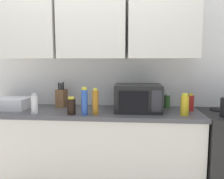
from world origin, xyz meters
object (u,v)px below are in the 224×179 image
object	(u,v)px
knife_block	(62,98)
bottle_blue_cleaner	(84,102)
bottle_yellow_mustard	(185,105)
microwave	(138,98)
dish_rack	(11,103)
bottle_soy_dark	(71,106)
bottle_red_sauce	(191,103)
bottle_white_jar	(34,104)
bottle_green_oil	(167,101)
bottle_amber_vinegar	(95,102)

from	to	relation	value
knife_block	bottle_blue_cleaner	distance (m)	0.52
knife_block	bottle_yellow_mustard	size ratio (longest dim) A/B	1.34
microwave	bottle_blue_cleaner	distance (m)	0.57
dish_rack	bottle_blue_cleaner	xyz separation A→B (m)	(0.87, -0.22, 0.07)
dish_rack	bottle_blue_cleaner	world-z (taller)	bottle_blue_cleaner
bottle_soy_dark	microwave	bearing A→B (deg)	17.59
dish_rack	bottle_red_sauce	world-z (taller)	bottle_red_sauce
dish_rack	bottle_white_jar	bearing A→B (deg)	-30.09
bottle_yellow_mustard	bottle_green_oil	size ratio (longest dim) A/B	1.27
bottle_soy_dark	bottle_red_sauce	bearing A→B (deg)	12.58
bottle_soy_dark	bottle_red_sauce	world-z (taller)	bottle_red_sauce
microwave	bottle_amber_vinegar	xyz separation A→B (m)	(-0.42, -0.20, -0.02)
bottle_white_jar	knife_block	bearing A→B (deg)	66.48
bottle_soy_dark	bottle_blue_cleaner	xyz separation A→B (m)	(0.13, -0.01, 0.05)
dish_rack	bottle_red_sauce	bearing A→B (deg)	1.85
knife_block	bottle_red_sauce	world-z (taller)	knife_block
bottle_red_sauce	bottle_green_oil	xyz separation A→B (m)	(-0.22, 0.15, -0.01)
dish_rack	bottle_red_sauce	xyz separation A→B (m)	(1.94, 0.06, 0.03)
bottle_soy_dark	bottle_blue_cleaner	bearing A→B (deg)	-5.80
dish_rack	bottle_green_oil	distance (m)	1.74
microwave	bottle_red_sauce	xyz separation A→B (m)	(0.55, 0.06, -0.05)
bottle_white_jar	dish_rack	bearing A→B (deg)	149.91
microwave	bottle_green_oil	xyz separation A→B (m)	(0.33, 0.21, -0.06)
bottle_amber_vinegar	bottle_blue_cleaner	size ratio (longest dim) A/B	0.96
microwave	dish_rack	xyz separation A→B (m)	(-1.39, -0.00, -0.08)
microwave	bottle_yellow_mustard	distance (m)	0.47
bottle_yellow_mustard	bottle_white_jar	xyz separation A→B (m)	(-1.48, -0.06, -0.01)
bottle_amber_vinegar	bottle_blue_cleaner	distance (m)	0.11
bottle_yellow_mustard	bottle_white_jar	bearing A→B (deg)	-177.51
dish_rack	bottle_amber_vinegar	world-z (taller)	bottle_amber_vinegar
dish_rack	bottle_red_sauce	distance (m)	1.94
bottle_soy_dark	bottle_yellow_mustard	bearing A→B (deg)	3.18
knife_block	bottle_white_jar	bearing A→B (deg)	-113.52
bottle_yellow_mustard	bottle_amber_vinegar	distance (m)	0.87
dish_rack	bottle_amber_vinegar	bearing A→B (deg)	-11.68
microwave	bottle_white_jar	bearing A→B (deg)	-168.45
microwave	bottle_blue_cleaner	xyz separation A→B (m)	(-0.52, -0.22, -0.01)
bottle_amber_vinegar	microwave	bearing A→B (deg)	25.87
dish_rack	bottle_green_oil	bearing A→B (deg)	7.03
knife_block	bottle_amber_vinegar	distance (m)	0.58
dish_rack	bottle_green_oil	world-z (taller)	bottle_green_oil
bottle_soy_dark	bottle_white_jar	xyz separation A→B (m)	(-0.38, -0.00, 0.01)
microwave	dish_rack	world-z (taller)	microwave
bottle_soy_dark	bottle_green_oil	size ratio (longest dim) A/B	1.03
knife_block	bottle_blue_cleaner	size ratio (longest dim) A/B	1.05
microwave	bottle_green_oil	bearing A→B (deg)	32.54
bottle_blue_cleaner	bottle_soy_dark	bearing A→B (deg)	174.20
bottle_soy_dark	bottle_yellow_mustard	distance (m)	1.10
microwave	dish_rack	size ratio (longest dim) A/B	1.26
dish_rack	bottle_amber_vinegar	xyz separation A→B (m)	(0.97, -0.20, 0.06)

